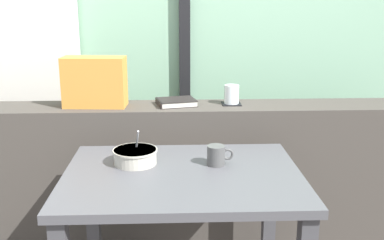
# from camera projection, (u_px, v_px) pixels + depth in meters

# --- Properties ---
(curtain_left_panel) EXTENTS (0.56, 0.06, 2.50)m
(curtain_left_panel) POSITION_uv_depth(u_px,v_px,m) (32.00, 22.00, 2.81)
(curtain_left_panel) COLOR silver
(curtain_left_panel) RESTS_ON ground
(window_divider_post) EXTENTS (0.07, 0.05, 2.60)m
(window_divider_post) POSITION_uv_depth(u_px,v_px,m) (185.00, 14.00, 2.87)
(window_divider_post) COLOR black
(window_divider_post) RESTS_ON ground
(dark_console_ledge) EXTENTS (2.80, 0.28, 0.85)m
(dark_console_ledge) POSITION_uv_depth(u_px,v_px,m) (178.00, 180.00, 2.53)
(dark_console_ledge) COLOR #423D38
(dark_console_ledge) RESTS_ON ground
(breakfast_table) EXTENTS (0.97, 0.72, 0.71)m
(breakfast_table) POSITION_uv_depth(u_px,v_px,m) (183.00, 200.00, 1.89)
(breakfast_table) COLOR #414145
(breakfast_table) RESTS_ON ground
(coaster_square) EXTENTS (0.10, 0.10, 0.00)m
(coaster_square) POSITION_uv_depth(u_px,v_px,m) (231.00, 104.00, 2.45)
(coaster_square) COLOR black
(coaster_square) RESTS_ON dark_console_ledge
(juice_glass) EXTENTS (0.08, 0.08, 0.10)m
(juice_glass) POSITION_uv_depth(u_px,v_px,m) (232.00, 95.00, 2.43)
(juice_glass) COLOR white
(juice_glass) RESTS_ON coaster_square
(closed_book) EXTENTS (0.23, 0.20, 0.03)m
(closed_book) POSITION_uv_depth(u_px,v_px,m) (176.00, 102.00, 2.43)
(closed_book) COLOR black
(closed_book) RESTS_ON dark_console_ledge
(throw_pillow) EXTENTS (0.33, 0.16, 0.26)m
(throw_pillow) POSITION_uv_depth(u_px,v_px,m) (95.00, 82.00, 2.37)
(throw_pillow) COLOR #D18938
(throw_pillow) RESTS_ON dark_console_ledge
(soup_bowl) EXTENTS (0.19, 0.19, 0.15)m
(soup_bowl) POSITION_uv_depth(u_px,v_px,m) (135.00, 157.00, 1.95)
(soup_bowl) COLOR #BCB7A8
(soup_bowl) RESTS_ON breakfast_table
(ceramic_mug) EXTENTS (0.11, 0.08, 0.08)m
(ceramic_mug) POSITION_uv_depth(u_px,v_px,m) (217.00, 155.00, 1.93)
(ceramic_mug) COLOR #4C4C4C
(ceramic_mug) RESTS_ON breakfast_table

